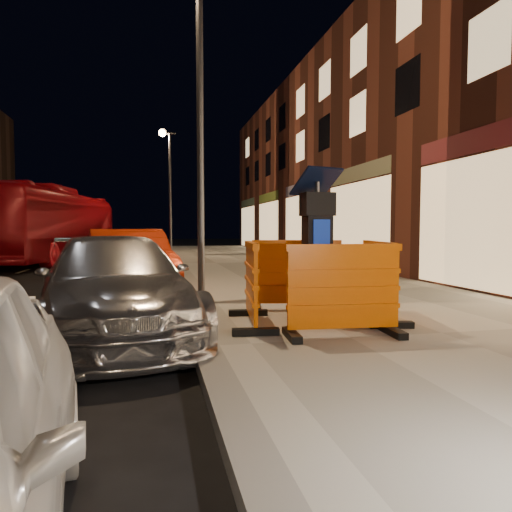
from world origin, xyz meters
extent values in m
plane|color=black|center=(0.00, 0.00, 0.00)|extent=(120.00, 120.00, 0.00)
cube|color=gray|center=(3.00, 0.00, 0.07)|extent=(6.00, 60.00, 0.15)
cube|color=slate|center=(0.00, 0.00, 0.07)|extent=(0.30, 60.00, 0.15)
cube|color=black|center=(1.69, 1.03, 1.17)|extent=(0.74, 0.74, 2.04)
cube|color=#E05900|center=(1.69, 0.08, 0.72)|extent=(1.50, 0.71, 1.14)
cube|color=#E05900|center=(1.69, 1.98, 0.72)|extent=(1.56, 0.90, 1.14)
cube|color=#E05900|center=(0.74, 1.03, 0.72)|extent=(0.79, 1.53, 1.14)
cube|color=#E05900|center=(2.64, 1.03, 0.72)|extent=(0.88, 1.55, 1.14)
imported|color=silver|center=(-1.12, 1.51, 0.00)|extent=(2.66, 4.96, 1.37)
imported|color=#A6240A|center=(-1.12, 5.25, 0.00)|extent=(2.25, 4.63, 1.46)
imported|color=maroon|center=(-4.96, 15.97, 0.00)|extent=(4.33, 11.66, 3.17)
cylinder|color=#3F3F44|center=(0.25, 3.00, 3.15)|extent=(0.12, 0.12, 6.00)
cylinder|color=#3F3F44|center=(0.25, 18.00, 3.15)|extent=(0.12, 0.12, 6.00)
camera|label=1|loc=(-0.56, -5.07, 1.48)|focal=32.00mm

